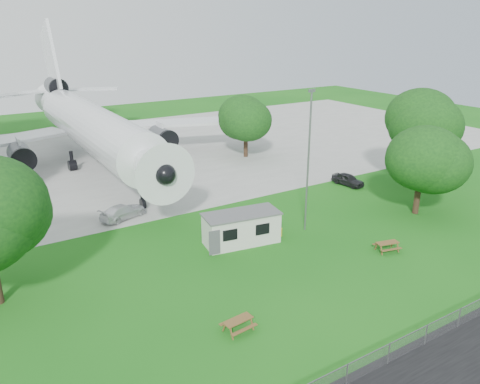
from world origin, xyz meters
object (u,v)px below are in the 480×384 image
picnic_west (238,330)px  picnic_east (386,251)px  airliner (89,124)px  site_cabin (242,228)px

picnic_west → picnic_east: 15.55m
airliner → site_cabin: size_ratio=6.90×
airliner → picnic_west: 39.18m
site_cabin → picnic_west: 11.80m
picnic_west → site_cabin: bearing=51.5°
site_cabin → picnic_east: bearing=-39.4°
airliner → site_cabin: 29.48m
airliner → picnic_east: (13.11, -36.27, -5.27)m
site_cabin → picnic_east: 11.68m
picnic_west → airliner: bearing=81.1°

